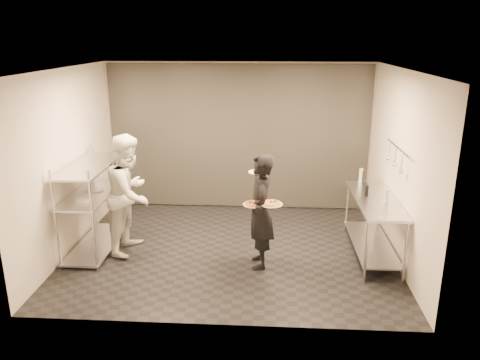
# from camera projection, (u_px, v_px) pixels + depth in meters

# --- Properties ---
(room_shell) EXTENTS (5.00, 4.00, 2.80)m
(room_shell) POSITION_uv_depth(u_px,v_px,m) (236.00, 147.00, 8.11)
(room_shell) COLOR black
(room_shell) RESTS_ON ground
(pass_rack) EXTENTS (0.60, 1.60, 1.50)m
(pass_rack) POSITION_uv_depth(u_px,v_px,m) (94.00, 202.00, 7.30)
(pass_rack) COLOR silver
(pass_rack) RESTS_ON ground
(prep_counter) EXTENTS (0.60, 1.80, 0.92)m
(prep_counter) POSITION_uv_depth(u_px,v_px,m) (374.00, 216.00, 7.09)
(prep_counter) COLOR silver
(prep_counter) RESTS_ON ground
(utensil_rail) EXTENTS (0.07, 1.20, 0.31)m
(utensil_rail) POSITION_uv_depth(u_px,v_px,m) (396.00, 158.00, 6.80)
(utensil_rail) COLOR silver
(utensil_rail) RESTS_ON room_shell
(waiter) EXTENTS (0.47, 0.65, 1.68)m
(waiter) POSITION_uv_depth(u_px,v_px,m) (260.00, 212.00, 6.68)
(waiter) COLOR black
(waiter) RESTS_ON ground
(chef) EXTENTS (0.82, 0.99, 1.86)m
(chef) POSITION_uv_depth(u_px,v_px,m) (130.00, 194.00, 7.18)
(chef) COLOR silver
(chef) RESTS_ON ground
(pizza_plate_near) EXTENTS (0.29, 0.29, 0.05)m
(pizza_plate_near) POSITION_uv_depth(u_px,v_px,m) (253.00, 204.00, 6.49)
(pizza_plate_near) COLOR white
(pizza_plate_near) RESTS_ON waiter
(pizza_plate_far) EXTENTS (0.31, 0.31, 0.05)m
(pizza_plate_far) POSITION_uv_depth(u_px,v_px,m) (271.00, 203.00, 6.42)
(pizza_plate_far) COLOR white
(pizza_plate_far) RESTS_ON waiter
(salad_plate) EXTENTS (0.25, 0.25, 0.07)m
(salad_plate) POSITION_uv_depth(u_px,v_px,m) (257.00, 171.00, 6.83)
(salad_plate) COLOR white
(salad_plate) RESTS_ON waiter
(pos_monitor) EXTENTS (0.05, 0.24, 0.17)m
(pos_monitor) POSITION_uv_depth(u_px,v_px,m) (365.00, 189.00, 7.15)
(pos_monitor) COLOR black
(pos_monitor) RESTS_ON prep_counter
(bottle_green) EXTENTS (0.06, 0.06, 0.23)m
(bottle_green) POSITION_uv_depth(u_px,v_px,m) (361.00, 175.00, 7.74)
(bottle_green) COLOR #919E91
(bottle_green) RESTS_ON prep_counter
(bottle_clear) EXTENTS (0.06, 0.06, 0.21)m
(bottle_clear) POSITION_uv_depth(u_px,v_px,m) (386.00, 196.00, 6.78)
(bottle_clear) COLOR #919E91
(bottle_clear) RESTS_ON prep_counter
(bottle_dark) EXTENTS (0.06, 0.06, 0.20)m
(bottle_dark) POSITION_uv_depth(u_px,v_px,m) (362.00, 176.00, 7.74)
(bottle_dark) COLOR black
(bottle_dark) RESTS_ON prep_counter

